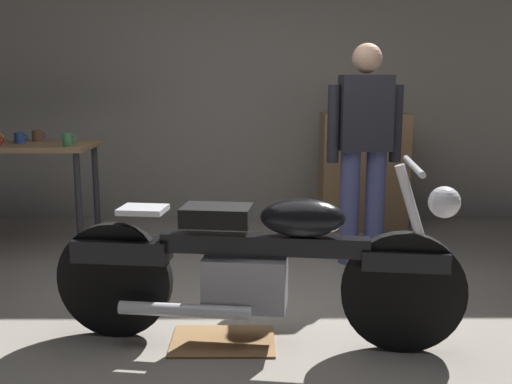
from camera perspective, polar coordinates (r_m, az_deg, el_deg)
The scene contains 10 objects.
ground_plane at distance 3.54m, azimuth 0.17°, elevation -12.51°, with size 12.00×12.00×0.00m, color gray.
back_wall at distance 6.06m, azimuth -0.07°, elevation 12.11°, with size 8.00×0.12×3.10m, color gray.
workbench at distance 5.17m, azimuth -22.42°, elevation 3.10°, with size 1.30×0.64×0.90m.
motorcycle at distance 3.14m, azimuth 0.17°, elevation -6.85°, with size 2.18×0.62×1.00m.
person_standing at distance 4.54m, azimuth 10.40°, elevation 4.54°, with size 0.57×0.25×1.67m.
wooden_dresser at distance 5.72m, azimuth 10.28°, elevation 1.98°, with size 0.80×0.47×1.10m.
drip_tray at distance 3.31m, azimuth -3.21°, elevation -14.16°, with size 0.56×0.40×0.01m, color olive.
mug_blue_enamel at distance 5.15m, azimuth -21.83°, elevation 4.87°, with size 0.11×0.08×0.09m.
mug_brown_stoneware at distance 5.29m, azimuth -20.34°, elevation 5.12°, with size 0.12×0.08×0.09m.
mug_green_speckled at distance 4.77m, azimuth -17.72°, elevation 4.83°, with size 0.11×0.07×0.10m.
Camera 1 is at (-0.03, -3.26, 1.39)m, focal length 41.46 mm.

